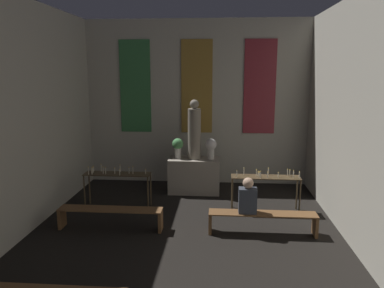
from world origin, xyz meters
TOP-DOWN VIEW (x-y plane):
  - wall_back at (0.00, 11.32)m, footprint 6.59×0.16m
  - altar at (0.00, 10.31)m, footprint 1.38×0.70m
  - statue at (0.00, 10.31)m, footprint 0.35×0.35m
  - flower_vase_left at (-0.45, 10.31)m, footprint 0.30×0.30m
  - flower_vase_right at (0.45, 10.31)m, footprint 0.30×0.30m
  - candle_rack_left at (-1.77, 9.01)m, footprint 1.60×0.41m
  - candle_rack_right at (1.77, 9.01)m, footprint 1.60×0.41m
  - pew_back_left at (-1.57, 7.72)m, footprint 2.17×0.36m
  - pew_back_right at (1.57, 7.72)m, footprint 2.17×0.36m
  - person_seated at (1.26, 7.72)m, footprint 0.36×0.24m

SIDE VIEW (x-z plane):
  - pew_back_left at x=-1.57m, z-range 0.11..0.56m
  - pew_back_right at x=1.57m, z-range 0.11..0.56m
  - altar at x=0.00m, z-range 0.00..0.94m
  - candle_rack_right at x=1.77m, z-range 0.23..1.25m
  - candle_rack_left at x=-1.77m, z-range 0.22..1.26m
  - person_seated at x=1.26m, z-range 0.41..1.14m
  - flower_vase_left at x=-0.45m, z-range 1.00..1.55m
  - flower_vase_right at x=0.45m, z-range 1.00..1.55m
  - statue at x=0.00m, z-range 0.88..2.47m
  - wall_back at x=0.00m, z-range 0.03..4.73m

